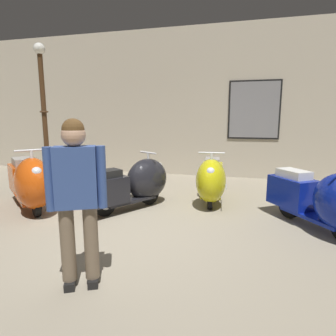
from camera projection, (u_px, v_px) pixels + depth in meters
ground_plane at (132, 230)px, 4.04m from camera, size 60.00×60.00×0.00m
showroom_back_wall at (188, 104)px, 7.69m from camera, size 18.00×0.24×3.91m
scooter_0 at (30, 182)px, 4.80m from camera, size 1.69×1.53×1.09m
scooter_1 at (136, 183)px, 4.96m from camera, size 1.24×1.59×0.97m
scooter_2 at (211, 179)px, 5.21m from camera, size 0.58×1.66×1.00m
scooter_3 at (326, 200)px, 3.85m from camera, size 1.32×1.64×1.01m
lamppost at (44, 116)px, 6.48m from camera, size 0.28×0.28×3.20m
visitor_0 at (77, 193)px, 2.54m from camera, size 0.48×0.36×1.57m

